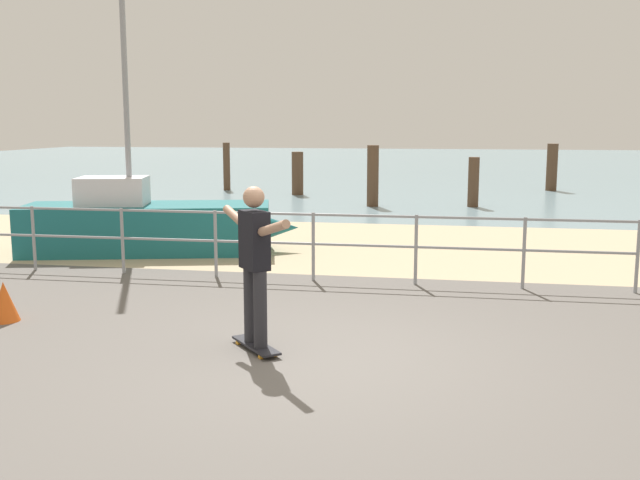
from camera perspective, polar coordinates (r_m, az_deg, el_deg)
The scene contains 13 objects.
ground_plane at distance 6.60m, azimuth -1.83°, elevation -11.93°, with size 24.00×10.00×0.04m, color #605B56.
beach_strip at distance 14.28m, azimuth 4.96°, elevation -0.48°, with size 24.00×6.00×0.04m, color tan.
sea_surface at distance 42.11m, azimuth 8.62°, elevation 5.78°, with size 72.00×50.00×0.04m, color #75939E.
railing_fence at distance 11.11m, azimuth -4.39°, elevation 0.41°, with size 10.72×0.05×1.05m.
sailboat at distance 13.72m, azimuth -12.56°, elevation 1.17°, with size 5.06×2.43×5.88m.
skateboard at distance 7.77m, azimuth -5.00°, elevation -8.15°, with size 0.67×0.74×0.08m.
skateboarder at distance 7.55m, azimuth -5.09°, elevation -1.25°, with size 1.00×1.16×1.65m.
groyne_post_0 at distance 26.02m, azimuth -7.25°, elevation 5.66°, with size 0.24×0.24×1.67m, color #513826.
groyne_post_1 at distance 24.15m, azimuth -1.75°, elevation 5.16°, with size 0.38×0.38×1.42m, color #513826.
groyne_post_2 at distance 20.83m, azimuth 4.11°, elevation 4.95°, with size 0.33×0.33×1.74m, color #513826.
groyne_post_3 at distance 21.12m, azimuth 11.81°, elevation 4.39°, with size 0.30×0.30×1.41m, color #513826.
groyne_post_4 at distance 26.88m, azimuth 17.54°, elevation 5.38°, with size 0.37×0.37×1.64m, color #513826.
traffic_cone at distance 9.56m, azimuth -23.28°, elevation -4.46°, with size 0.36×0.36×0.50m, color #E55919.
Camera 1 is at (1.31, -7.02, 2.37)m, focal length 41.28 mm.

